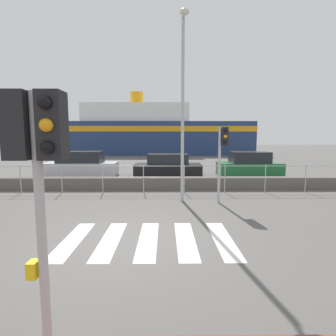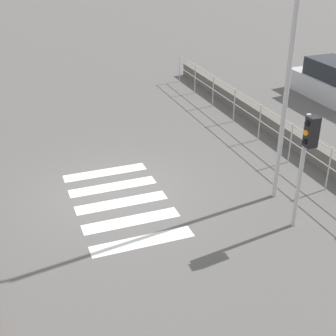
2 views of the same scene
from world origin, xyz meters
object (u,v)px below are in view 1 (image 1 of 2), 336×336
(streetlamp, at_px, (183,91))
(parked_car_green, at_px, (249,166))
(traffic_light_far, at_px, (223,148))
(parked_car_silver, at_px, (81,166))
(parked_car_black, at_px, (168,167))
(ferry_boat, at_px, (154,133))
(traffic_light_near, at_px, (37,155))

(streetlamp, relative_size, parked_car_green, 1.75)
(traffic_light_far, bearing_deg, parked_car_silver, 137.19)
(parked_car_silver, distance_m, parked_car_black, 5.49)
(parked_car_green, bearing_deg, parked_car_black, 180.00)
(traffic_light_far, relative_size, ferry_boat, 0.11)
(traffic_light_far, xyz_separation_m, parked_car_silver, (-7.44, 6.89, -1.40))
(ferry_boat, bearing_deg, parked_car_black, -85.47)
(traffic_light_near, height_order, parked_car_black, traffic_light_near)
(parked_car_black, bearing_deg, traffic_light_far, -74.22)
(streetlamp, xyz_separation_m, ferry_boat, (-2.24, 28.76, -1.14))
(traffic_light_far, distance_m, parked_car_green, 7.74)
(traffic_light_near, xyz_separation_m, traffic_light_far, (3.40, 6.95, -0.20))
(traffic_light_far, relative_size, parked_car_black, 0.67)
(streetlamp, distance_m, parked_car_black, 7.60)
(parked_car_silver, relative_size, parked_car_green, 1.16)
(traffic_light_near, bearing_deg, parked_car_black, 84.00)
(streetlamp, distance_m, parked_car_green, 8.89)
(traffic_light_far, xyz_separation_m, streetlamp, (-1.46, 0.18, 2.06))
(parked_car_black, bearing_deg, traffic_light_near, -96.00)
(traffic_light_near, bearing_deg, parked_car_silver, 106.25)
(streetlamp, bearing_deg, traffic_light_far, -7.19)
(parked_car_silver, bearing_deg, streetlamp, -48.28)
(parked_car_green, bearing_deg, traffic_light_far, -115.06)
(traffic_light_near, distance_m, ferry_boat, 35.90)
(streetlamp, relative_size, parked_car_black, 1.62)
(parked_car_black, bearing_deg, ferry_boat, 94.53)
(streetlamp, height_order, parked_car_black, streetlamp)
(parked_car_black, bearing_deg, parked_car_silver, 180.00)
(traffic_light_near, bearing_deg, ferry_boat, 90.47)
(ferry_boat, height_order, parked_car_green, ferry_boat)
(ferry_boat, relative_size, parked_car_black, 6.21)
(streetlamp, xyz_separation_m, parked_car_silver, (-5.98, 6.71, -3.46))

